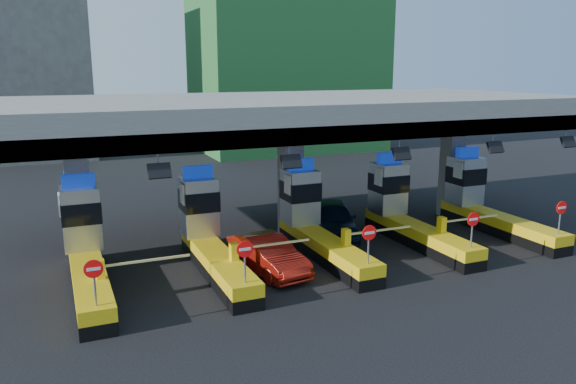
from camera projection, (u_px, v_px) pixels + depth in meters
name	position (u px, v px, depth m)	size (l,w,h in m)	color
ground	(316.00, 253.00, 26.03)	(120.00, 120.00, 0.00)	black
toll_canopy	(292.00, 115.00, 27.26)	(28.00, 12.09, 7.00)	slate
toll_lane_far_left	(85.00, 249.00, 22.16)	(4.43, 8.00, 4.16)	black
toll_lane_left	(209.00, 235.00, 24.07)	(4.43, 8.00, 4.16)	black
toll_lane_center	(314.00, 222.00, 25.97)	(4.43, 8.00, 4.16)	black
toll_lane_right	(404.00, 212.00, 27.88)	(4.43, 8.00, 4.16)	black
toll_lane_far_right	(483.00, 202.00, 29.79)	(4.43, 8.00, 4.16)	black
bg_building_scaffold	(286.00, 10.00, 56.28)	(18.00, 12.00, 28.00)	#1E5926
bg_building_concrete	(7.00, 60.00, 51.05)	(14.00, 10.00, 18.00)	#4C4C49
van	(333.00, 219.00, 28.45)	(2.12, 5.27, 1.80)	black
red_car	(268.00, 255.00, 23.44)	(1.61, 4.62, 1.52)	maroon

